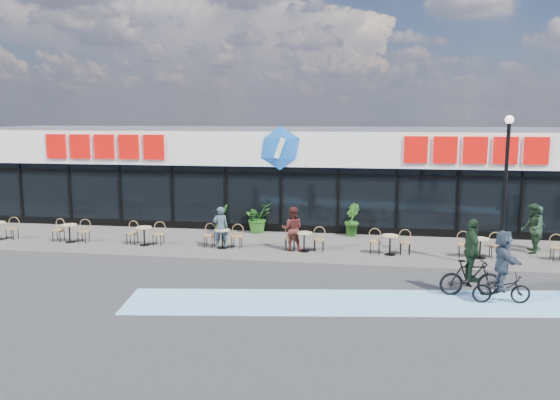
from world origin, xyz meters
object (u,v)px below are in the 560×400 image
(patron_left, at_px, (220,227))
(cyclist_a, at_px, (502,271))
(potted_plant_left, at_px, (221,218))
(pedestrian_b, at_px, (539,228))
(cyclist_b, at_px, (471,265))
(lamp_post, at_px, (506,179))
(pedestrian_a, at_px, (532,228))
(potted_plant_mid, at_px, (258,218))
(bistro_set_0, at_px, (0,228))
(patron_right, at_px, (292,229))
(potted_plant_right, at_px, (352,220))

(patron_left, height_order, cyclist_a, cyclist_a)
(potted_plant_left, relative_size, patron_left, 0.75)
(pedestrian_b, relative_size, cyclist_b, 0.74)
(lamp_post, relative_size, pedestrian_a, 2.73)
(potted_plant_mid, bearing_deg, bistro_set_0, -163.79)
(potted_plant_mid, relative_size, patron_right, 0.78)
(patron_right, height_order, cyclist_b, cyclist_b)
(potted_plant_right, bearing_deg, potted_plant_mid, 179.54)
(patron_right, distance_m, pedestrian_b, 9.43)
(bistro_set_0, distance_m, potted_plant_right, 14.71)
(pedestrian_a, bearing_deg, potted_plant_right, -93.42)
(patron_right, xyz_separation_m, cyclist_b, (5.77, -4.12, -0.01))
(bistro_set_0, relative_size, potted_plant_right, 1.12)
(potted_plant_mid, bearing_deg, potted_plant_right, -0.46)
(lamp_post, xyz_separation_m, potted_plant_mid, (-9.18, 4.38, -2.38))
(potted_plant_right, bearing_deg, potted_plant_left, -179.72)
(patron_right, bearing_deg, potted_plant_mid, -60.96)
(potted_plant_left, bearing_deg, patron_right, -39.74)
(patron_right, bearing_deg, patron_left, -3.47)
(lamp_post, relative_size, cyclist_b, 2.24)
(lamp_post, xyz_separation_m, bistro_set_0, (-19.50, 1.38, -2.57))
(bistro_set_0, xyz_separation_m, pedestrian_a, (21.11, 1.02, 0.48))
(bistro_set_0, relative_size, pedestrian_b, 0.91)
(pedestrian_b, distance_m, cyclist_b, 6.75)
(lamp_post, relative_size, potted_plant_right, 3.69)
(potted_plant_mid, height_order, cyclist_b, cyclist_b)
(potted_plant_mid, distance_m, patron_right, 3.60)
(potted_plant_right, relative_size, patron_right, 0.82)
(potted_plant_left, bearing_deg, cyclist_a, -37.07)
(pedestrian_a, bearing_deg, patron_left, -72.07)
(cyclist_a, bearing_deg, patron_right, 144.47)
(patron_right, xyz_separation_m, pedestrian_b, (9.29, 1.65, -0.00))
(cyclist_b, bearing_deg, patron_left, 154.38)
(bistro_set_0, bearing_deg, cyclist_a, -13.97)
(pedestrian_b, relative_size, cyclist_a, 0.81)
(cyclist_b, bearing_deg, potted_plant_right, 116.99)
(potted_plant_left, height_order, pedestrian_b, pedestrian_b)
(lamp_post, relative_size, potted_plant_mid, 3.89)
(patron_left, distance_m, cyclist_a, 10.40)
(lamp_post, xyz_separation_m, cyclist_a, (-0.73, -3.29, -2.19))
(potted_plant_right, xyz_separation_m, pedestrian_b, (7.14, -1.34, 0.15))
(potted_plant_mid, bearing_deg, lamp_post, -25.50)
(patron_left, relative_size, pedestrian_a, 0.87)
(cyclist_b, bearing_deg, pedestrian_a, 59.15)
(patron_left, height_order, cyclist_b, cyclist_b)
(potted_plant_mid, distance_m, patron_left, 3.15)
(lamp_post, relative_size, pedestrian_b, 3.02)
(potted_plant_right, xyz_separation_m, cyclist_a, (4.36, -7.64, 0.15))
(pedestrian_a, bearing_deg, bistro_set_0, -74.45)
(potted_plant_left, height_order, pedestrian_a, pedestrian_a)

